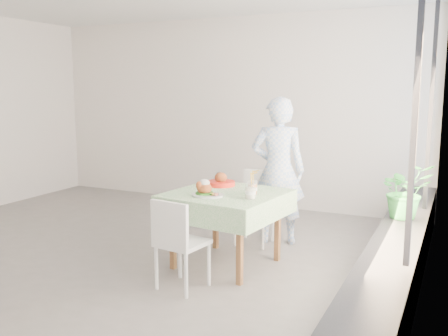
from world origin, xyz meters
The scene contains 14 objects.
floor centered at (0.00, 0.00, 0.00)m, with size 6.00×6.00×0.00m, color #5B5856.
wall_back centered at (0.00, 2.50, 1.40)m, with size 6.00×0.02×2.80m, color white.
wall_right centered at (3.00, 0.00, 1.40)m, with size 0.02×5.00×2.80m, color white.
window_pane centered at (2.97, 0.00, 1.65)m, with size 0.01×4.80×2.18m, color #D1E0F9.
window_ledge centered at (2.80, 0.00, 0.25)m, with size 0.40×4.80×0.50m, color black.
cafe_table centered at (1.18, -0.04, 0.46)m, with size 1.16×1.16×0.74m.
chair_far centered at (1.17, 0.73, 0.26)m, with size 0.40×0.40×0.83m.
chair_near centered at (1.08, -0.76, 0.25)m, with size 0.44×0.44×0.82m.
diner centered at (1.39, 0.89, 0.83)m, with size 0.61×0.40×1.67m, color #95BAEE.
main_dish centered at (1.07, -0.27, 0.80)m, with size 0.32×0.32×0.16m.
juice_cup_orange centered at (1.44, -0.02, 0.81)m, with size 0.10×0.10×0.28m.
juice_cup_lemonade centered at (1.50, -0.20, 0.81)m, with size 0.10×0.10×0.29m.
second_dish centered at (0.98, 0.25, 0.78)m, with size 0.30×0.30×0.14m.
potted_plant centered at (2.78, 0.65, 0.77)m, with size 0.49×0.43×0.55m, color #2B8232.
Camera 1 is at (3.23, -4.40, 1.76)m, focal length 40.00 mm.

